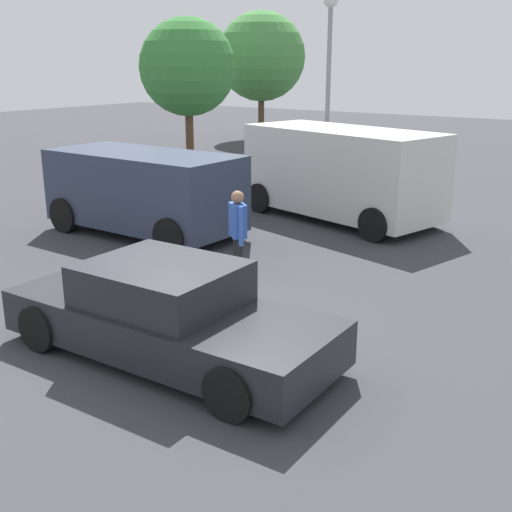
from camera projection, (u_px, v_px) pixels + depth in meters
The scene contains 9 objects.
ground_plane at pixel (167, 343), 8.95m from camera, with size 80.00×80.00×0.00m, color #38383D.
sedan_foreground at pixel (167, 315), 8.42m from camera, with size 4.62×1.96×1.28m.
dog at pixel (113, 274), 11.11m from camera, with size 0.45×0.57×0.39m.
van_white at pixel (341, 171), 15.67m from camera, with size 5.32×3.25×2.23m.
suv_dark at pixel (144, 190), 14.33m from camera, with size 4.55×2.18×1.86m.
pedestrian at pixel (238, 228), 11.21m from camera, with size 0.46×0.44×1.65m.
light_post_far at pixel (329, 55), 19.55m from camera, with size 0.44×0.44×5.75m.
tree_back_left at pixel (188, 67), 25.66m from camera, with size 3.88×3.88×5.50m.
tree_back_center at pixel (261, 57), 31.49m from camera, with size 4.32×4.32×6.17m.
Camera 1 is at (5.71, -6.02, 3.78)m, focal length 44.98 mm.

